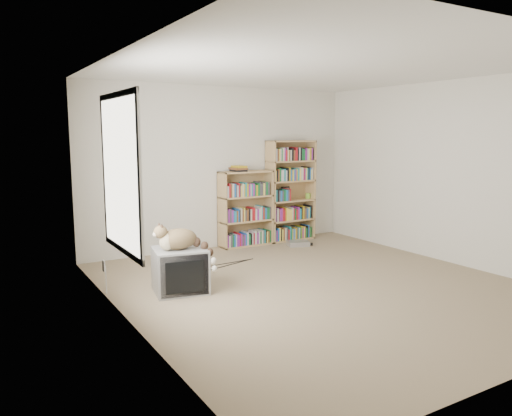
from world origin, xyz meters
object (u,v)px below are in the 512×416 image
crt_tv (180,270)px  dvd_player (298,243)px  bookcase_tall (290,193)px  bookcase_short (245,212)px  cat (183,242)px

crt_tv → dvd_player: 2.81m
bookcase_tall → bookcase_short: (-0.87, 0.00, -0.25)m
cat → bookcase_short: size_ratio=0.53×
cat → bookcase_short: bearing=45.1°
dvd_player → crt_tv: bearing=-135.0°
crt_tv → bookcase_tall: bearing=42.8°
crt_tv → bookcase_short: bookcase_short is taller
crt_tv → dvd_player: crt_tv is taller
dvd_player → bookcase_tall: bearing=90.2°
crt_tv → bookcase_tall: 3.22m
bookcase_short → crt_tv: bearing=-137.0°
cat → bookcase_short: bookcase_short is taller
bookcase_tall → dvd_player: bookcase_tall is taller
cat → bookcase_tall: bearing=34.1°
cat → dvd_player: 2.86m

